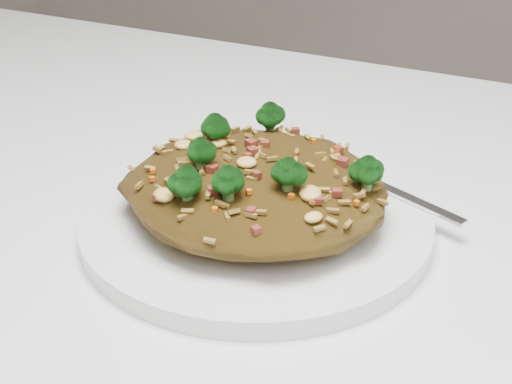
% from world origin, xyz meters
% --- Properties ---
extents(dining_table, '(1.20, 0.80, 0.75)m').
position_xyz_m(dining_table, '(0.00, 0.00, 0.66)').
color(dining_table, white).
rests_on(dining_table, ground).
extents(plate, '(0.24, 0.24, 0.01)m').
position_xyz_m(plate, '(0.05, 0.02, 0.76)').
color(plate, white).
rests_on(plate, dining_table).
extents(fried_rice, '(0.18, 0.17, 0.06)m').
position_xyz_m(fried_rice, '(0.05, 0.02, 0.79)').
color(fried_rice, brown).
rests_on(fried_rice, plate).
extents(fork, '(0.16, 0.08, 0.00)m').
position_xyz_m(fork, '(0.11, 0.09, 0.77)').
color(fork, silver).
rests_on(fork, plate).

